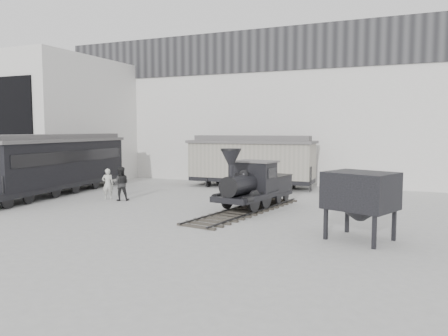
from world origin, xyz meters
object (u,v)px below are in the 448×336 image
at_px(boxcar, 251,160).
at_px(coal_hopper, 360,196).
at_px(passenger_coach, 56,164).
at_px(locomotive, 252,187).
at_px(visitor_b, 121,184).
at_px(visitor_a, 108,184).

distance_m(boxcar, coal_hopper, 14.49).
bearing_deg(passenger_coach, locomotive, -7.84).
distance_m(visitor_b, coal_hopper, 13.60).
relative_size(visitor_a, coal_hopper, 0.63).
height_order(visitor_a, coal_hopper, coal_hopper).
distance_m(locomotive, coal_hopper, 6.79).
distance_m(locomotive, boxcar, 8.37).
relative_size(locomotive, boxcar, 1.00).
xyz_separation_m(boxcar, visitor_b, (-4.79, -8.00, -0.90)).
xyz_separation_m(locomotive, coal_hopper, (5.41, -4.07, 0.47)).
distance_m(passenger_coach, visitor_a, 4.32).
bearing_deg(boxcar, locomotive, -71.72).
bearing_deg(coal_hopper, passenger_coach, -172.01).
distance_m(visitor_a, visitor_b, 0.96).
height_order(locomotive, boxcar, boxcar).
bearing_deg(passenger_coach, visitor_a, -12.57).
xyz_separation_m(boxcar, coal_hopper, (8.21, -11.93, -0.26)).
height_order(locomotive, visitor_a, locomotive).
distance_m(passenger_coach, coal_hopper, 18.69).
relative_size(locomotive, visitor_b, 4.60).
xyz_separation_m(locomotive, visitor_a, (-8.55, -0.05, -0.24)).
bearing_deg(passenger_coach, visitor_b, -12.45).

